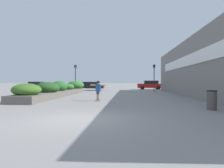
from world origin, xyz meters
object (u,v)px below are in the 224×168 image
object	(u,v)px
car_leftmost	(90,86)
car_rightmost	(150,85)
car_center_right	(35,85)
traffic_light_left	(75,74)
car_center_left	(206,85)
trash_bin	(212,100)
traffic_light_right	(154,73)
skateboard	(98,100)
skateboarder	(98,88)

from	to	relation	value
car_leftmost	car_rightmost	size ratio (longest dim) A/B	1.02
car_center_right	traffic_light_left	world-z (taller)	traffic_light_left
car_leftmost	car_center_left	world-z (taller)	car_center_left
car_center_right	car_rightmost	xyz separation A→B (m)	(20.33, 1.90, 0.09)
trash_bin	car_rightmost	distance (m)	25.37
car_rightmost	traffic_light_right	world-z (taller)	traffic_light_right
car_center_left	car_leftmost	bearing A→B (deg)	99.83
traffic_light_right	car_center_right	bearing A→B (deg)	162.77
skateboard	car_center_right	size ratio (longest dim) A/B	0.16
trash_bin	car_rightmost	size ratio (longest dim) A/B	0.23
car_leftmost	traffic_light_left	bearing A→B (deg)	160.76
skateboarder	car_rightmost	distance (m)	22.03
car_leftmost	car_center_left	size ratio (longest dim) A/B	1.04
skateboard	car_center_right	xyz separation A→B (m)	(-14.09, 19.23, 0.67)
trash_bin	car_center_left	distance (m)	26.43
skateboard	trash_bin	world-z (taller)	trash_bin
skateboarder	car_center_left	world-z (taller)	car_center_left
skateboard	skateboarder	distance (m)	0.90
car_center_left	traffic_light_left	bearing A→B (deg)	109.44
car_center_left	skateboard	bearing A→B (deg)	142.65
traffic_light_right	traffic_light_left	bearing A→B (deg)	179.33
trash_bin	car_center_right	size ratio (longest dim) A/B	0.26
skateboarder	traffic_light_left	distance (m)	14.27
skateboarder	car_leftmost	distance (m)	17.61
trash_bin	skateboarder	bearing A→B (deg)	147.18
trash_bin	car_leftmost	xyz separation A→B (m)	(-10.43, 21.41, 0.24)
skateboarder	car_center_right	bearing A→B (deg)	145.44
skateboard	car_leftmost	world-z (taller)	car_leftmost
car_center_left	traffic_light_left	xyz separation A→B (m)	(-20.95, -7.40, 1.75)
skateboarder	traffic_light_left	size ratio (longest dim) A/B	0.37
trash_bin	traffic_light_left	xyz separation A→B (m)	(-11.82, 17.40, 2.07)
skateboard	traffic_light_right	size ratio (longest dim) A/B	0.17
car_leftmost	traffic_light_left	size ratio (longest dim) A/B	1.18
car_leftmost	traffic_light_right	distance (m)	10.72
traffic_light_right	car_center_left	bearing A→B (deg)	37.46
car_center_right	car_rightmost	size ratio (longest dim) A/B	0.87
car_center_left	car_center_right	xyz separation A→B (m)	(-29.79, -1.34, -0.09)
car_center_right	traffic_light_right	xyz separation A→B (m)	(19.96, -6.19, 1.82)
skateboard	trash_bin	bearing A→B (deg)	-13.63
car_center_left	car_center_right	distance (m)	29.82
traffic_light_left	traffic_light_right	world-z (taller)	traffic_light_left
car_center_left	car_rightmost	world-z (taller)	car_rightmost
car_rightmost	car_center_right	bearing A→B (deg)	95.35
car_center_left	car_rightmost	distance (m)	9.48
trash_bin	car_center_left	bearing A→B (deg)	69.79
skateboard	skateboarder	xyz separation A→B (m)	(-0.00, 0.00, 0.90)
traffic_light_left	skateboarder	bearing A→B (deg)	-68.23
traffic_light_left	car_rightmost	bearing A→B (deg)	34.71
skateboard	car_center_left	distance (m)	25.88
skateboard	skateboarder	world-z (taller)	skateboarder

